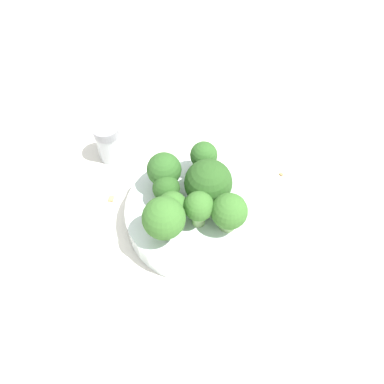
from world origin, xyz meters
name	(u,v)px	position (x,y,z in m)	size (l,w,h in m)	color
ground_plane	(192,222)	(0.00, 0.00, 0.00)	(3.00, 3.00, 0.00)	silver
bowl	(192,215)	(0.00, 0.00, 0.02)	(0.17, 0.17, 0.04)	silver
broccoli_floret_0	(206,157)	(0.00, -0.06, 0.07)	(0.04, 0.04, 0.05)	#7A9E5B
broccoli_floret_1	(199,208)	(-0.01, 0.02, 0.07)	(0.04, 0.04, 0.05)	#84AD66
broccoli_floret_2	(166,190)	(0.03, 0.00, 0.06)	(0.03, 0.03, 0.04)	#7A9E5B
broccoli_floret_3	(208,183)	(-0.02, -0.02, 0.07)	(0.06, 0.06, 0.06)	#7A9E5B
broccoli_floret_4	(164,170)	(0.04, -0.02, 0.07)	(0.04, 0.04, 0.06)	#84AD66
broccoli_floret_5	(229,212)	(-0.05, 0.02, 0.07)	(0.04, 0.04, 0.05)	#84AD66
broccoli_floret_6	(164,219)	(0.02, 0.05, 0.07)	(0.05, 0.05, 0.06)	#7A9E5B
broccoli_floret_7	(173,207)	(0.02, 0.02, 0.06)	(0.04, 0.04, 0.05)	#84AD66
pepper_shaker	(109,142)	(0.15, -0.08, 0.03)	(0.04, 0.04, 0.06)	#B2B7BC
almond_crumb_0	(111,198)	(0.12, -0.01, 0.00)	(0.01, 0.01, 0.01)	tan
almond_crumb_1	(281,174)	(-0.10, -0.11, 0.00)	(0.01, 0.00, 0.01)	#AD7F4C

